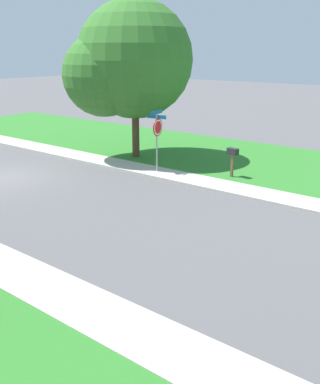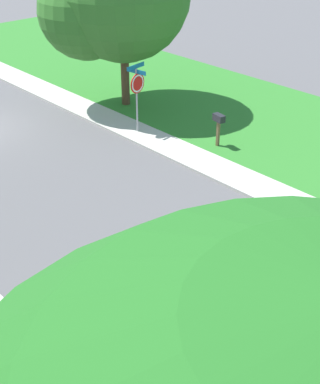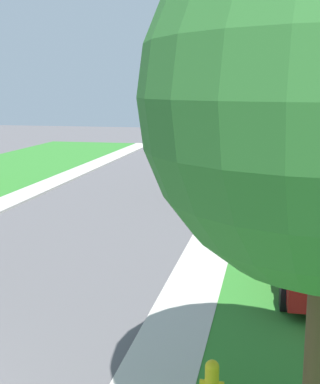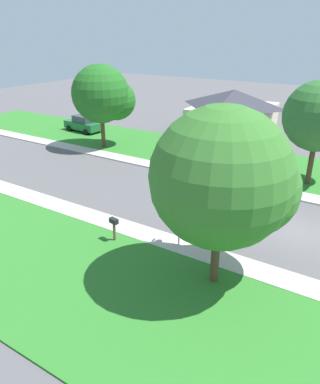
{
  "view_description": "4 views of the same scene",
  "coord_description": "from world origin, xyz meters",
  "views": [
    {
      "loc": [
        10.17,
        16.62,
        5.24
      ],
      "look_at": [
        0.76,
        9.17,
        1.4
      ],
      "focal_mm": 41.8,
      "sensor_mm": 36.0,
      "label": 1
    },
    {
      "loc": [
        7.92,
        19.46,
        8.6
      ],
      "look_at": [
        -0.56,
        10.39,
        1.4
      ],
      "focal_mm": 50.18,
      "sensor_mm": 36.0,
      "label": 2
    },
    {
      "loc": [
        6.48,
        -5.54,
        4.92
      ],
      "look_at": [
        2.76,
        11.87,
        1.4
      ],
      "focal_mm": 49.26,
      "sensor_mm": 36.0,
      "label": 3
    },
    {
      "loc": [
        -18.56,
        -2.98,
        9.89
      ],
      "look_at": [
        -2.19,
        7.34,
        1.4
      ],
      "focal_mm": 34.4,
      "sensor_mm": 36.0,
      "label": 4
    }
  ],
  "objects": [
    {
      "name": "ground_plane",
      "position": [
        0.0,
        0.0,
        0.0
      ],
      "size": [
        120.0,
        120.0,
        0.0
      ],
      "primitive_type": "plane",
      "color": "#565456"
    },
    {
      "name": "tree_sidewalk_far",
      "position": [
        -6.03,
        1.78,
        4.6
      ],
      "size": [
        5.96,
        5.55,
        7.56
      ],
      "color": "#4C3823",
      "rests_on": "ground"
    },
    {
      "name": "sidewalk_east",
      "position": [
        4.7,
        12.0,
        0.05
      ],
      "size": [
        1.4,
        56.0,
        0.1
      ],
      "primitive_type": "cube",
      "color": "#B7B2A8",
      "rests_on": "ground"
    },
    {
      "name": "stop_sign_far_corner",
      "position": [
        -4.72,
        4.67,
        1.89
      ],
      "size": [
        0.91,
        0.91,
        2.77
      ],
      "color": "#9E9EA3",
      "rests_on": "ground"
    },
    {
      "name": "mailbox",
      "position": [
        -6.04,
        7.65,
        1.01
      ],
      "size": [
        0.32,
        0.52,
        1.31
      ],
      "color": "brown",
      "rests_on": "ground"
    }
  ]
}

